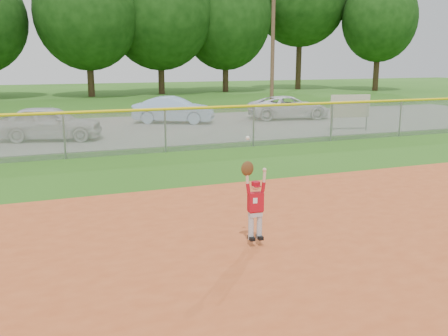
{
  "coord_description": "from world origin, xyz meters",
  "views": [
    {
      "loc": [
        -4.2,
        -6.65,
        3.21
      ],
      "look_at": [
        -0.79,
        2.26,
        1.1
      ],
      "focal_mm": 40.0,
      "sensor_mm": 36.0,
      "label": 1
    }
  ],
  "objects_px": {
    "sponsor_sign": "(350,107)",
    "ballplayer": "(254,201)",
    "car_white_a": "(50,123)",
    "car_blue": "(174,110)",
    "car_white_b": "(289,107)"
  },
  "relations": [
    {
      "from": "ballplayer",
      "to": "sponsor_sign",
      "type": "bearing_deg",
      "value": 49.16
    },
    {
      "from": "car_white_a",
      "to": "car_white_b",
      "type": "xyz_separation_m",
      "value": [
        12.19,
        2.93,
        -0.08
      ]
    },
    {
      "from": "car_white_a",
      "to": "car_blue",
      "type": "bearing_deg",
      "value": -44.72
    },
    {
      "from": "car_white_b",
      "to": "car_blue",
      "type": "bearing_deg",
      "value": 94.67
    },
    {
      "from": "car_white_b",
      "to": "ballplayer",
      "type": "height_order",
      "value": "ballplayer"
    },
    {
      "from": "car_blue",
      "to": "sponsor_sign",
      "type": "height_order",
      "value": "sponsor_sign"
    },
    {
      "from": "car_white_a",
      "to": "car_white_b",
      "type": "relative_size",
      "value": 0.92
    },
    {
      "from": "car_blue",
      "to": "sponsor_sign",
      "type": "distance_m",
      "value": 8.55
    },
    {
      "from": "car_white_a",
      "to": "sponsor_sign",
      "type": "relative_size",
      "value": 2.23
    },
    {
      "from": "car_white_a",
      "to": "ballplayer",
      "type": "distance_m",
      "value": 13.57
    },
    {
      "from": "car_blue",
      "to": "car_white_b",
      "type": "xyz_separation_m",
      "value": [
        6.22,
        -0.49,
        -0.05
      ]
    },
    {
      "from": "sponsor_sign",
      "to": "ballplayer",
      "type": "distance_m",
      "value": 14.99
    },
    {
      "from": "car_white_a",
      "to": "ballplayer",
      "type": "xyz_separation_m",
      "value": [
        2.82,
        -13.28,
        0.13
      ]
    },
    {
      "from": "car_blue",
      "to": "car_white_b",
      "type": "height_order",
      "value": "car_blue"
    },
    {
      "from": "car_blue",
      "to": "car_white_b",
      "type": "relative_size",
      "value": 0.91
    }
  ]
}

